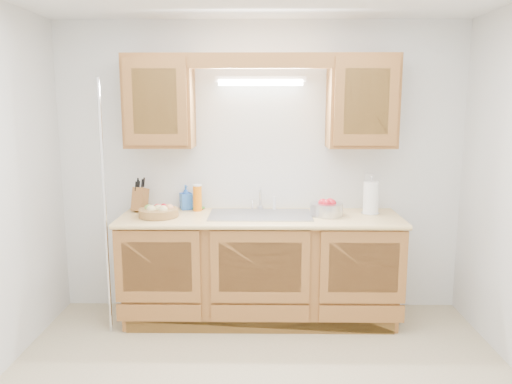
{
  "coord_description": "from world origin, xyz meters",
  "views": [
    {
      "loc": [
        0.01,
        -2.82,
        1.8
      ],
      "look_at": [
        -0.03,
        0.85,
        1.16
      ],
      "focal_mm": 35.0,
      "sensor_mm": 36.0,
      "label": 1
    }
  ],
  "objects_px": {
    "fruit_basket": "(159,211)",
    "paper_towel": "(371,198)",
    "apple_bowl": "(327,208)",
    "knife_block": "(140,199)"
  },
  "relations": [
    {
      "from": "knife_block",
      "to": "apple_bowl",
      "type": "height_order",
      "value": "knife_block"
    },
    {
      "from": "paper_towel",
      "to": "apple_bowl",
      "type": "bearing_deg",
      "value": -170.83
    },
    {
      "from": "paper_towel",
      "to": "apple_bowl",
      "type": "distance_m",
      "value": 0.39
    },
    {
      "from": "knife_block",
      "to": "apple_bowl",
      "type": "distance_m",
      "value": 1.58
    },
    {
      "from": "fruit_basket",
      "to": "apple_bowl",
      "type": "bearing_deg",
      "value": 2.65
    },
    {
      "from": "fruit_basket",
      "to": "paper_towel",
      "type": "height_order",
      "value": "paper_towel"
    },
    {
      "from": "knife_block",
      "to": "paper_towel",
      "type": "bearing_deg",
      "value": 11.48
    },
    {
      "from": "paper_towel",
      "to": "apple_bowl",
      "type": "xyz_separation_m",
      "value": [
        -0.38,
        -0.06,
        -0.07
      ]
    },
    {
      "from": "knife_block",
      "to": "fruit_basket",
      "type": "bearing_deg",
      "value": -32.95
    },
    {
      "from": "fruit_basket",
      "to": "paper_towel",
      "type": "relative_size",
      "value": 1.13
    }
  ]
}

